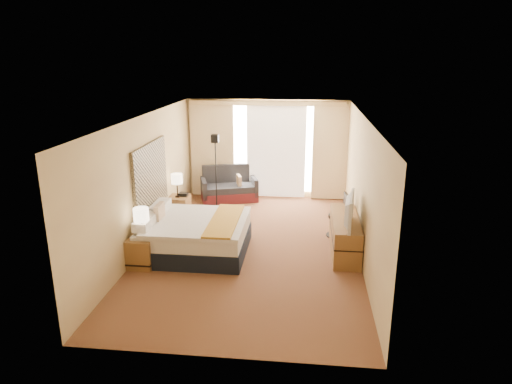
# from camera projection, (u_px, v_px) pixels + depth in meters

# --- Properties ---
(floor) EXTENTS (4.20, 7.00, 0.02)m
(floor) POSITION_uv_depth(u_px,v_px,m) (251.00, 247.00, 9.15)
(floor) COLOR #531A17
(floor) RESTS_ON ground
(ceiling) EXTENTS (4.20, 7.00, 0.02)m
(ceiling) POSITION_uv_depth(u_px,v_px,m) (251.00, 117.00, 8.40)
(ceiling) COLOR white
(ceiling) RESTS_ON wall_back
(wall_back) EXTENTS (4.20, 0.02, 2.60)m
(wall_back) POSITION_uv_depth(u_px,v_px,m) (267.00, 149.00, 12.11)
(wall_back) COLOR beige
(wall_back) RESTS_ON ground
(wall_front) EXTENTS (4.20, 0.02, 2.60)m
(wall_front) POSITION_uv_depth(u_px,v_px,m) (216.00, 265.00, 5.45)
(wall_front) COLOR beige
(wall_front) RESTS_ON ground
(wall_left) EXTENTS (0.02, 7.00, 2.60)m
(wall_left) POSITION_uv_depth(u_px,v_px,m) (146.00, 182.00, 9.00)
(wall_left) COLOR beige
(wall_left) RESTS_ON ground
(wall_right) EXTENTS (0.02, 7.00, 2.60)m
(wall_right) POSITION_uv_depth(u_px,v_px,m) (362.00, 188.00, 8.55)
(wall_right) COLOR beige
(wall_right) RESTS_ON ground
(headboard) EXTENTS (0.06, 1.85, 1.50)m
(headboard) POSITION_uv_depth(u_px,v_px,m) (151.00, 180.00, 9.19)
(headboard) COLOR black
(headboard) RESTS_ON wall_left
(nightstand_left) EXTENTS (0.45, 0.52, 0.55)m
(nightstand_left) POSITION_uv_depth(u_px,v_px,m) (142.00, 252.00, 8.27)
(nightstand_left) COLOR olive
(nightstand_left) RESTS_ON floor
(nightstand_right) EXTENTS (0.45, 0.52, 0.55)m
(nightstand_right) POSITION_uv_depth(u_px,v_px,m) (179.00, 208.00, 10.65)
(nightstand_right) COLOR olive
(nightstand_right) RESTS_ON floor
(media_dresser) EXTENTS (0.50, 1.80, 0.70)m
(media_dresser) POSITION_uv_depth(u_px,v_px,m) (345.00, 235.00, 8.86)
(media_dresser) COLOR olive
(media_dresser) RESTS_ON floor
(window) EXTENTS (2.30, 0.02, 2.30)m
(window) POSITION_uv_depth(u_px,v_px,m) (276.00, 149.00, 12.05)
(window) COLOR white
(window) RESTS_ON wall_back
(curtains) EXTENTS (4.12, 0.19, 2.56)m
(curtains) POSITION_uv_depth(u_px,v_px,m) (266.00, 146.00, 11.97)
(curtains) COLOR beige
(curtains) RESTS_ON floor
(bed) EXTENTS (1.98, 1.81, 0.96)m
(bed) POSITION_uv_depth(u_px,v_px,m) (195.00, 235.00, 8.84)
(bed) COLOR black
(bed) RESTS_ON floor
(loveseat) EXTENTS (1.61, 1.18, 0.90)m
(loveseat) POSITION_uv_depth(u_px,v_px,m) (229.00, 189.00, 12.06)
(loveseat) COLOR #59191D
(loveseat) RESTS_ON floor
(floor_lamp) EXTENTS (0.24, 0.24, 1.87)m
(floor_lamp) POSITION_uv_depth(u_px,v_px,m) (216.00, 157.00, 11.08)
(floor_lamp) COLOR black
(floor_lamp) RESTS_ON floor
(desk_chair) EXTENTS (0.45, 0.45, 0.93)m
(desk_chair) POSITION_uv_depth(u_px,v_px,m) (340.00, 217.00, 9.60)
(desk_chair) COLOR black
(desk_chair) RESTS_ON floor
(lamp_left) EXTENTS (0.27, 0.27, 0.58)m
(lamp_left) POSITION_uv_depth(u_px,v_px,m) (141.00, 215.00, 8.02)
(lamp_left) COLOR black
(lamp_left) RESTS_ON nightstand_left
(lamp_right) EXTENTS (0.26, 0.26, 0.55)m
(lamp_right) POSITION_uv_depth(u_px,v_px,m) (177.00, 179.00, 10.41)
(lamp_right) COLOR black
(lamp_right) RESTS_ON nightstand_right
(tissue_box) EXTENTS (0.12, 0.12, 0.11)m
(tissue_box) POSITION_uv_depth(u_px,v_px,m) (148.00, 232.00, 8.32)
(tissue_box) COLOR #7FA1C5
(tissue_box) RESTS_ON nightstand_left
(telephone) EXTENTS (0.20, 0.16, 0.08)m
(telephone) POSITION_uv_depth(u_px,v_px,m) (183.00, 194.00, 10.59)
(telephone) COLOR black
(telephone) RESTS_ON nightstand_right
(television) EXTENTS (0.26, 1.02, 0.58)m
(television) POSITION_uv_depth(u_px,v_px,m) (345.00, 210.00, 8.30)
(television) COLOR black
(television) RESTS_ON media_dresser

